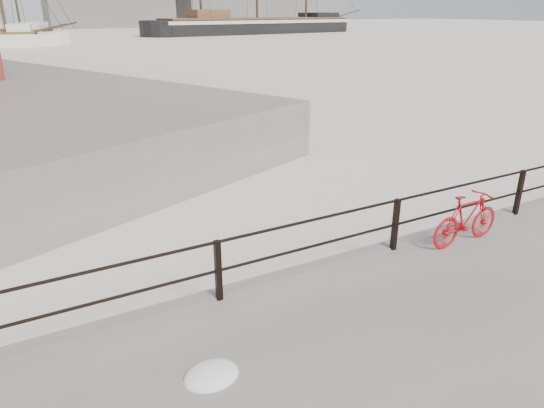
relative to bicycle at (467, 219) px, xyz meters
name	(u,v)px	position (x,y,z in m)	size (l,w,h in m)	color
ground	(506,226)	(2.14, 0.60, -0.85)	(400.00, 400.00, 0.00)	white
guardrail	(519,192)	(2.14, 0.45, 0.00)	(28.00, 0.10, 1.00)	black
bicycle	(467,219)	(0.00, 0.00, 0.00)	(1.67, 0.25, 1.01)	#B50C13
barque_black	(257,34)	(40.09, 86.88, -0.85)	(54.53, 17.84, 31.24)	black
industrial_east	(276,2)	(80.14, 150.60, 6.15)	(20.00, 16.00, 14.00)	gray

